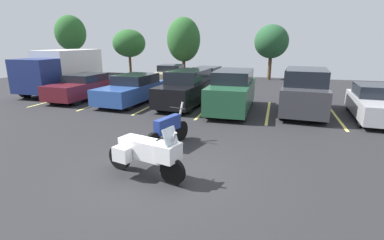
{
  "coord_description": "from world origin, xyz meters",
  "views": [
    {
      "loc": [
        2.57,
        -6.33,
        3.25
      ],
      "look_at": [
        0.04,
        2.34,
        0.81
      ],
      "focal_mm": 27.04,
      "sensor_mm": 36.0,
      "label": 1
    }
  ],
  "objects": [
    {
      "name": "tree_center_left",
      "position": [
        -18.17,
        20.02,
        4.13
      ],
      "size": [
        3.1,
        3.1,
        5.91
      ],
      "color": "#4C3823",
      "rests_on": "ground"
    },
    {
      "name": "car_far_champagne",
      "position": [
        -5.54,
        15.2,
        0.72
      ],
      "size": [
        2.31,
        4.6,
        1.5
      ],
      "color": "#C1B289",
      "rests_on": "ground"
    },
    {
      "name": "parking_stripes",
      "position": [
        -0.67,
        7.61,
        0.0
      ],
      "size": [
        18.02,
        4.82,
        0.01
      ],
      "color": "#EAE066",
      "rests_on": "ground"
    },
    {
      "name": "box_truck",
      "position": [
        -10.94,
        9.64,
        1.47
      ],
      "size": [
        2.32,
        6.03,
        2.74
      ],
      "color": "navy",
      "rests_on": "ground"
    },
    {
      "name": "tree_far_left",
      "position": [
        1.93,
        20.42,
        3.27
      ],
      "size": [
        2.91,
        2.91,
        4.71
      ],
      "color": "#4C3823",
      "rests_on": "ground"
    },
    {
      "name": "car_green",
      "position": [
        0.57,
        7.47,
        0.96
      ],
      "size": [
        1.82,
        4.83,
        1.93
      ],
      "color": "#235638",
      "rests_on": "ground"
    },
    {
      "name": "tree_center_right",
      "position": [
        -5.78,
        19.62,
        3.45
      ],
      "size": [
        3.02,
        3.02,
        5.42
      ],
      "color": "#4C3823",
      "rests_on": "ground"
    },
    {
      "name": "ground",
      "position": [
        0.0,
        0.0,
        -0.05
      ],
      "size": [
        44.0,
        44.0,
        0.1
      ],
      "primitive_type": "cube",
      "color": "#262628"
    },
    {
      "name": "car_far_red",
      "position": [
        -2.54,
        15.25,
        0.7
      ],
      "size": [
        2.16,
        4.39,
        1.43
      ],
      "color": "maroon",
      "rests_on": "ground"
    },
    {
      "name": "car_charcoal",
      "position": [
        3.87,
        7.84,
        1.03
      ],
      "size": [
        2.27,
        4.65,
        2.07
      ],
      "color": "#38383D",
      "rests_on": "ground"
    },
    {
      "name": "car_maroon",
      "position": [
        -8.21,
        7.98,
        0.72
      ],
      "size": [
        1.97,
        4.67,
        1.44
      ],
      "color": "maroon",
      "rests_on": "ground"
    },
    {
      "name": "motorcycle_second",
      "position": [
        -0.61,
        1.86,
        0.56
      ],
      "size": [
        0.79,
        2.15,
        1.32
      ],
      "color": "black",
      "rests_on": "ground"
    },
    {
      "name": "tree_rear",
      "position": [
        -11.82,
        20.58,
        3.11
      ],
      "size": [
        3.24,
        3.24,
        4.47
      ],
      "color": "#4C3823",
      "rests_on": "ground"
    },
    {
      "name": "car_black",
      "position": [
        -1.91,
        8.03,
        0.9
      ],
      "size": [
        2.09,
        4.9,
        1.82
      ],
      "color": "black",
      "rests_on": "ground"
    },
    {
      "name": "car_silver",
      "position": [
        6.81,
        7.59,
        0.69
      ],
      "size": [
        2.06,
        4.65,
        1.46
      ],
      "color": "#B7B7BC",
      "rests_on": "ground"
    },
    {
      "name": "car_blue",
      "position": [
        -4.95,
        7.89,
        0.74
      ],
      "size": [
        2.29,
        4.99,
        1.52
      ],
      "color": "#2D519E",
      "rests_on": "ground"
    },
    {
      "name": "motorcycle_touring",
      "position": [
        -0.32,
        -0.31,
        0.66
      ],
      "size": [
        2.3,
        1.12,
        1.38
      ],
      "color": "black",
      "rests_on": "ground"
    }
  ]
}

